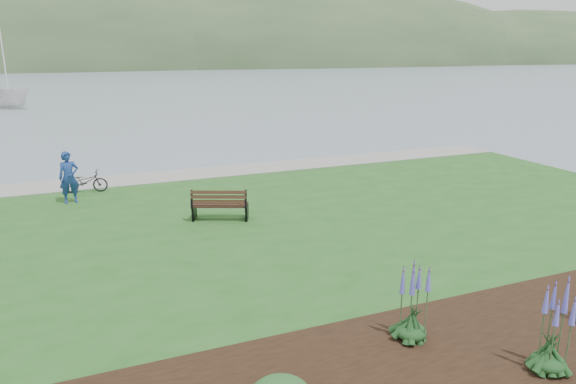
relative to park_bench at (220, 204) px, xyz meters
name	(u,v)px	position (x,y,z in m)	size (l,w,h in m)	color
ground	(229,230)	(0.30, 0.06, -0.97)	(600.00, 600.00, 0.00)	slate
lawn	(246,244)	(0.30, -1.94, -0.77)	(34.00, 20.00, 0.40)	#1F4E1B
shoreline_path	(187,174)	(0.30, 6.96, -0.55)	(34.00, 2.20, 0.03)	gray
garden_bed	(519,349)	(3.30, -9.74, -0.55)	(24.00, 4.40, 0.04)	black
far_hillside	(149,67)	(20.30, 170.06, -0.97)	(580.00, 80.00, 38.00)	#324D2B
park_bench	(220,204)	(0.00, 0.00, 0.00)	(1.99, 1.40, 1.15)	black
person	(68,173)	(-4.65, 4.14, 0.58)	(0.84, 0.57, 2.30)	navy
bicycle_a	(85,182)	(-4.10, 5.50, -0.12)	(1.70, 0.59, 0.89)	black
sailboat	(11,108)	(-10.59, 45.34, -0.97)	(9.93, 10.11, 26.19)	silver
echium_0	(553,330)	(3.22, -10.45, 0.27)	(0.62, 0.62, 1.90)	#133616
echium_4	(413,302)	(1.56, -8.66, 0.26)	(0.62, 0.62, 1.88)	#133616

